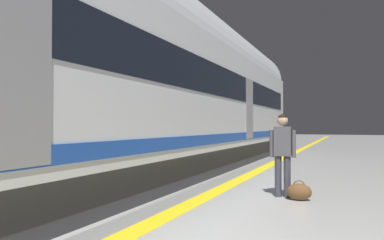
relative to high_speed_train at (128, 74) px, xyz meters
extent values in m
cube|color=yellow|center=(2.06, 1.44, -2.50)|extent=(0.36, 80.00, 0.01)
cube|color=slate|center=(1.75, 1.44, -2.50)|extent=(0.57, 80.00, 0.01)
cube|color=#38383D|center=(0.00, -0.50, -2.15)|extent=(2.67, 23.99, 0.70)
cube|color=silver|center=(0.00, -0.50, -0.35)|extent=(2.90, 24.99, 2.90)
cylinder|color=silver|center=(0.00, -0.50, 1.05)|extent=(2.84, 24.49, 2.84)
cube|color=black|center=(0.00, -0.50, 0.00)|extent=(2.93, 23.49, 0.80)
cube|color=#1E4CB2|center=(0.00, -0.50, -1.50)|extent=(2.94, 24.49, 0.24)
cone|color=silver|center=(0.00, 13.29, -0.60)|extent=(2.75, 2.60, 2.75)
cube|color=gray|center=(1.46, -4.25, -0.60)|extent=(0.02, 0.90, 2.00)
cube|color=gray|center=(1.46, 5.12, -0.60)|extent=(0.02, 0.90, 2.00)
cylinder|color=#383842|center=(3.32, 0.02, -2.12)|extent=(0.13, 0.13, 0.77)
cylinder|color=#383842|center=(3.48, 0.03, -2.12)|extent=(0.13, 0.13, 0.77)
cube|color=#4C4C51|center=(3.40, 0.03, -1.46)|extent=(0.32, 0.20, 0.55)
cylinder|color=#4C4C51|center=(3.20, 0.02, -1.50)|extent=(0.08, 0.08, 0.51)
cylinder|color=#4C4C51|center=(3.60, 0.05, -1.50)|extent=(0.08, 0.08, 0.51)
sphere|color=tan|center=(3.40, 0.03, -1.06)|extent=(0.20, 0.20, 0.20)
sphere|color=black|center=(3.40, 0.03, -1.04)|extent=(0.19, 0.19, 0.19)
ellipsoid|color=brown|center=(3.72, -0.17, -2.35)|extent=(0.44, 0.26, 0.30)
torus|color=brown|center=(3.72, -0.17, -2.25)|extent=(0.22, 0.02, 0.22)
camera|label=1|loc=(4.55, -6.95, -1.17)|focal=34.22mm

